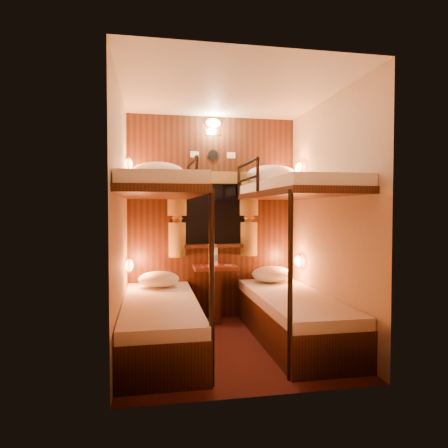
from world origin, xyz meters
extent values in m
plane|color=#3D1C10|center=(0.00, 0.00, 0.00)|extent=(2.10, 2.10, 0.00)
plane|color=silver|center=(0.00, 0.00, 2.40)|extent=(2.10, 2.10, 0.00)
plane|color=#C6B293|center=(0.00, 1.05, 1.20)|extent=(2.40, 0.00, 2.40)
plane|color=#C6B293|center=(0.00, -1.05, 1.20)|extent=(2.40, 0.00, 2.40)
plane|color=#C6B293|center=(-1.00, 0.00, 1.20)|extent=(0.00, 2.40, 2.40)
plane|color=#C6B293|center=(1.00, 0.00, 1.20)|extent=(0.00, 2.40, 2.40)
cube|color=black|center=(0.00, 1.04, 1.20)|extent=(2.00, 0.03, 2.40)
cube|color=black|center=(-0.65, 0.07, 0.17)|extent=(0.70, 1.90, 0.35)
cube|color=white|center=(-0.65, 0.07, 0.40)|extent=(0.68, 1.88, 0.10)
cube|color=black|center=(-0.65, 0.07, 1.45)|extent=(0.70, 1.90, 0.06)
cube|color=white|center=(-0.65, 0.07, 1.53)|extent=(0.68, 1.88, 0.10)
cylinder|color=black|center=(-0.30, -0.83, 0.72)|extent=(0.04, 0.04, 1.45)
cylinder|color=black|center=(-0.30, 0.95, 1.64)|extent=(0.04, 0.04, 0.32)
cylinder|color=black|center=(-0.30, 0.10, 1.64)|extent=(0.04, 0.04, 0.32)
cylinder|color=black|center=(-0.30, 0.53, 1.80)|extent=(0.04, 0.85, 0.04)
cylinder|color=black|center=(-0.30, 0.53, 1.63)|extent=(0.03, 0.85, 0.03)
cube|color=black|center=(0.65, 0.07, 0.17)|extent=(0.70, 1.90, 0.35)
cube|color=white|center=(0.65, 0.07, 0.40)|extent=(0.68, 1.88, 0.10)
cube|color=black|center=(0.65, 0.07, 1.45)|extent=(0.70, 1.90, 0.06)
cube|color=white|center=(0.65, 0.07, 1.53)|extent=(0.68, 1.88, 0.10)
cylinder|color=black|center=(0.30, -0.83, 0.72)|extent=(0.04, 0.04, 1.45)
cylinder|color=black|center=(0.30, 0.95, 1.64)|extent=(0.04, 0.04, 0.32)
cylinder|color=black|center=(0.30, 0.10, 1.64)|extent=(0.04, 0.04, 0.32)
cylinder|color=black|center=(0.30, 0.53, 1.80)|extent=(0.04, 0.85, 0.04)
cylinder|color=black|center=(0.30, 0.53, 1.63)|extent=(0.03, 0.85, 0.03)
cube|color=black|center=(0.00, 1.02, 1.25)|extent=(0.98, 0.02, 0.78)
cube|color=black|center=(0.00, 1.01, 1.25)|extent=(0.90, 0.01, 0.70)
cube|color=black|center=(0.00, 0.97, 0.87)|extent=(1.00, 0.12, 0.04)
cube|color=olive|center=(0.00, 0.98, 1.68)|extent=(1.10, 0.06, 0.14)
cylinder|color=olive|center=(-0.43, 0.97, 1.43)|extent=(0.22, 0.22, 0.40)
cylinder|color=olive|center=(-0.43, 0.97, 1.20)|extent=(0.11, 0.11, 0.12)
cylinder|color=olive|center=(-0.43, 0.97, 0.95)|extent=(0.20, 0.20, 0.40)
torus|color=#D08B3D|center=(-0.43, 0.97, 1.20)|extent=(0.14, 0.14, 0.02)
cylinder|color=olive|center=(0.43, 0.97, 1.43)|extent=(0.22, 0.22, 0.40)
cylinder|color=olive|center=(0.43, 0.97, 1.20)|extent=(0.11, 0.11, 0.12)
cylinder|color=olive|center=(0.43, 0.97, 0.95)|extent=(0.20, 0.20, 0.40)
torus|color=#D08B3D|center=(0.43, 0.97, 1.20)|extent=(0.14, 0.14, 0.02)
cylinder|color=black|center=(0.00, 1.02, 1.95)|extent=(0.12, 0.02, 0.12)
cube|color=silver|center=(-0.22, 1.02, 1.95)|extent=(0.10, 0.01, 0.07)
cube|color=silver|center=(0.22, 1.02, 1.95)|extent=(0.10, 0.01, 0.07)
cube|color=#D08B3D|center=(0.00, 1.02, 2.22)|extent=(0.18, 0.01, 0.08)
ellipsoid|color=#FFCC8C|center=(0.00, 1.00, 2.32)|extent=(0.18, 0.09, 0.11)
ellipsoid|color=orange|center=(-0.96, 0.70, 0.70)|extent=(0.08, 0.20, 0.13)
torus|color=#D08B3D|center=(-0.96, 0.70, 0.70)|extent=(0.02, 0.17, 0.17)
ellipsoid|color=orange|center=(-0.96, 0.70, 1.78)|extent=(0.08, 0.20, 0.13)
torus|color=#D08B3D|center=(-0.96, 0.70, 1.78)|extent=(0.02, 0.17, 0.17)
ellipsoid|color=orange|center=(0.96, 0.70, 0.70)|extent=(0.08, 0.20, 0.13)
torus|color=#D08B3D|center=(0.96, 0.70, 0.70)|extent=(0.02, 0.17, 0.17)
ellipsoid|color=orange|center=(0.96, 0.70, 1.78)|extent=(0.08, 0.20, 0.13)
torus|color=#D08B3D|center=(0.96, 0.70, 1.78)|extent=(0.02, 0.17, 0.17)
cube|color=#542013|center=(0.00, 0.85, 0.63)|extent=(0.50, 0.34, 0.04)
cube|color=black|center=(0.00, 0.85, 0.30)|extent=(0.08, 0.30, 0.61)
cube|color=maroon|center=(0.00, 0.85, 0.65)|extent=(0.30, 0.34, 0.01)
cylinder|color=#99BFE5|center=(-0.04, 0.81, 0.74)|extent=(0.06, 0.06, 0.19)
cylinder|color=#3D55B8|center=(-0.04, 0.81, 0.74)|extent=(0.06, 0.06, 0.07)
cylinder|color=#3D55B8|center=(-0.04, 0.81, 0.86)|extent=(0.03, 0.03, 0.03)
cylinder|color=#99BFE5|center=(-0.01, 0.85, 0.76)|extent=(0.07, 0.07, 0.21)
cylinder|color=#3D55B8|center=(-0.01, 0.85, 0.75)|extent=(0.07, 0.07, 0.07)
cylinder|color=#3D55B8|center=(-0.01, 0.85, 0.88)|extent=(0.04, 0.04, 0.03)
cube|color=silver|center=(0.15, 0.84, 0.65)|extent=(0.10, 0.08, 0.01)
cube|color=silver|center=(0.02, 0.95, 0.65)|extent=(0.09, 0.07, 0.01)
ellipsoid|color=silver|center=(-0.65, 0.68, 0.54)|extent=(0.44, 0.32, 0.17)
ellipsoid|color=silver|center=(0.65, 0.76, 0.55)|extent=(0.47, 0.34, 0.18)
ellipsoid|color=silver|center=(-0.65, 0.67, 1.70)|extent=(0.57, 0.40, 0.22)
ellipsoid|color=silver|center=(0.65, 0.78, 1.70)|extent=(0.58, 0.42, 0.23)
camera|label=1|loc=(-0.74, -3.68, 1.29)|focal=32.00mm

